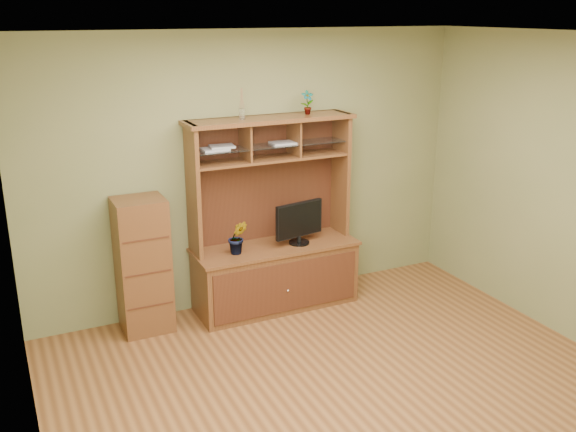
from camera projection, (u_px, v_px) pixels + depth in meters
room at (358, 231)px, 4.59m from camera, size 4.54×4.04×2.74m
media_hutch at (274, 256)px, 6.38m from camera, size 1.66×0.61×1.90m
monitor at (299, 222)px, 6.30m from camera, size 0.53×0.20×0.42m
orchid_plant at (238, 237)px, 6.05m from camera, size 0.22×0.19×0.33m
top_plant at (307, 102)px, 6.15m from camera, size 0.13×0.10×0.23m
reed_diffuser at (242, 107)px, 5.88m from camera, size 0.06×0.06×0.28m
magazines at (240, 146)px, 5.97m from camera, size 0.93×0.20×0.04m
side_cabinet at (143, 266)px, 5.86m from camera, size 0.45×0.41×1.27m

